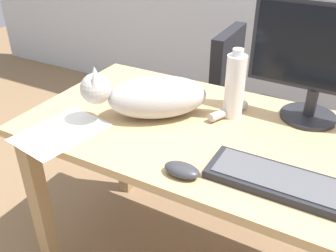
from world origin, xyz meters
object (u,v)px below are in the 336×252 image
object	(u,v)px
keyboard	(286,183)
spray_bottle	(235,86)
cat	(151,97)
computer_mouse	(182,170)
monitor	(320,60)
office_chair	(246,127)

from	to	relation	value
keyboard	spray_bottle	distance (m)	0.43
keyboard	cat	world-z (taller)	cat
computer_mouse	keyboard	bearing A→B (deg)	18.29
computer_mouse	spray_bottle	size ratio (longest dim) A/B	0.43
monitor	computer_mouse	distance (m)	0.62
monitor	cat	distance (m)	0.59
keyboard	computer_mouse	distance (m)	0.29
keyboard	cat	xyz separation A→B (m)	(-0.53, 0.17, 0.07)
monitor	cat	bearing A→B (deg)	-152.72
office_chair	keyboard	size ratio (longest dim) A/B	2.01
cat	keyboard	bearing A→B (deg)	-17.17
keyboard	computer_mouse	size ratio (longest dim) A/B	4.00
office_chair	monitor	distance (m)	0.79
keyboard	spray_bottle	world-z (taller)	spray_bottle
computer_mouse	office_chair	bearing A→B (deg)	94.92
monitor	office_chair	bearing A→B (deg)	128.47
office_chair	keyboard	bearing A→B (deg)	-67.21
office_chair	computer_mouse	world-z (taller)	office_chair
keyboard	cat	distance (m)	0.56
keyboard	cat	bearing A→B (deg)	162.83
office_chair	spray_bottle	size ratio (longest dim) A/B	3.44
office_chair	cat	world-z (taller)	cat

